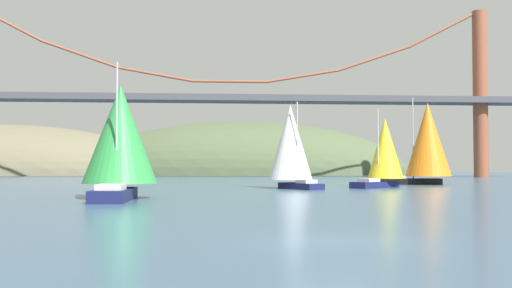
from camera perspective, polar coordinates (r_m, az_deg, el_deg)
name	(u,v)px	position (r m, az deg, el deg)	size (l,w,h in m)	color
ground_plane	(334,242)	(18.71, 7.48, -9.22)	(360.00, 360.00, 0.00)	#385670
headland_center	(244,174)	(153.44, -1.15, -2.91)	(84.98, 44.00, 26.99)	#4C5B3D
headland_left	(3,175)	(161.50, -22.95, -2.71)	(82.54, 44.00, 24.90)	#6B664C
suspension_bridge	(230,95)	(114.00, -2.50, 4.64)	(134.42, 6.00, 33.01)	brown
sailboat_green_sail	(120,138)	(43.15, -12.85, 0.57)	(5.25, 8.94, 9.40)	#191E4C
sailboat_white_mainsail	(291,144)	(60.82, 3.35, 0.00)	(5.87, 7.71, 8.70)	#191E4C
sailboat_yellow_sail	(384,151)	(64.78, 12.13, -0.70)	(7.17, 6.69, 8.26)	#191E4C
sailboat_orange_sail	(427,142)	(76.01, 15.96, 0.23)	(9.98, 6.38, 10.70)	black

